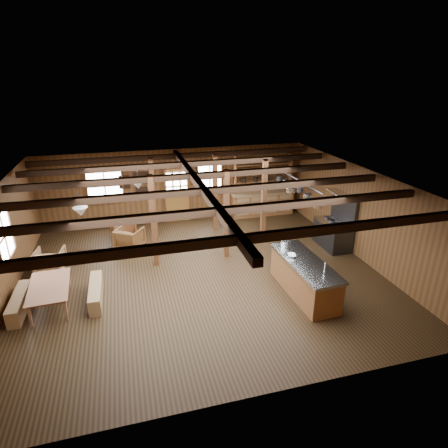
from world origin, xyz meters
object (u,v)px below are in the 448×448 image
at_px(dining_table, 52,296).
at_px(armchair_c, 50,261).
at_px(kitchen_island, 304,277).
at_px(armchair_b, 130,238).
at_px(armchair_a, 123,230).
at_px(commercial_range, 335,230).

bearing_deg(dining_table, armchair_c, 5.49).
relative_size(kitchen_island, armchair_b, 3.17).
bearing_deg(armchair_a, kitchen_island, 119.82).
relative_size(kitchen_island, commercial_range, 1.40).
bearing_deg(commercial_range, armchair_c, 176.03).
bearing_deg(commercial_range, armchair_b, 166.34).
relative_size(commercial_range, dining_table, 1.09).
distance_m(kitchen_island, armchair_b, 5.85).
xyz_separation_m(commercial_range, dining_table, (-8.55, -1.26, -0.31)).
height_order(commercial_range, dining_table, commercial_range).
height_order(commercial_range, armchair_c, commercial_range).
bearing_deg(commercial_range, armchair_a, 160.09).
bearing_deg(armchair_b, armchair_c, 56.25).
height_order(dining_table, armchair_a, armchair_a).
xyz_separation_m(commercial_range, armchair_a, (-6.76, 2.45, -0.25)).
bearing_deg(armchair_c, commercial_range, -177.17).
height_order(armchair_a, armchair_b, armchair_b).
distance_m(armchair_a, armchair_b, 0.87).
distance_m(commercial_range, dining_table, 8.65).
relative_size(kitchen_island, armchair_c, 3.22).
bearing_deg(commercial_range, dining_table, -171.62).
bearing_deg(armchair_b, dining_table, 88.21).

